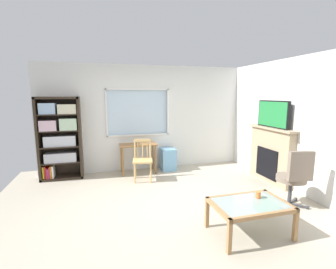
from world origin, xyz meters
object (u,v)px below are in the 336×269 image
object	(u,v)px
sippy_cup	(258,195)
desk_under_window	(138,149)
wooden_chair	(143,160)
office_chair	(295,176)
fireplace	(271,155)
bookshelf	(60,136)
tv	(273,114)
coffee_table	(250,207)
plastic_drawer_unit	(168,159)

from	to	relation	value
sippy_cup	desk_under_window	bearing A→B (deg)	113.00
desk_under_window	sippy_cup	xyz separation A→B (m)	(1.23, -2.90, -0.09)
wooden_chair	office_chair	size ratio (longest dim) A/B	0.90
fireplace	sippy_cup	world-z (taller)	fireplace
bookshelf	fireplace	distance (m)	4.64
bookshelf	tv	world-z (taller)	bookshelf
desk_under_window	sippy_cup	size ratio (longest dim) A/B	9.71
fireplace	tv	xyz separation A→B (m)	(-0.02, 0.00, 0.87)
sippy_cup	office_chair	bearing A→B (deg)	21.11
bookshelf	coffee_table	size ratio (longest dim) A/B	1.83
plastic_drawer_unit	sippy_cup	size ratio (longest dim) A/B	6.02
fireplace	plastic_drawer_unit	bearing A→B (deg)	143.74
plastic_drawer_unit	coffee_table	xyz separation A→B (m)	(0.28, -3.05, 0.11)
desk_under_window	wooden_chair	distance (m)	0.53
plastic_drawer_unit	office_chair	world-z (taller)	office_chair
coffee_table	tv	bearing A→B (deg)	45.58
sippy_cup	fireplace	bearing A→B (deg)	47.16
coffee_table	fireplace	bearing A→B (deg)	45.26
bookshelf	coffee_table	world-z (taller)	bookshelf
bookshelf	office_chair	distance (m)	4.73
wooden_chair	office_chair	xyz separation A→B (m)	(2.17, -2.01, 0.09)
bookshelf	office_chair	size ratio (longest dim) A/B	1.83
wooden_chair	sippy_cup	size ratio (longest dim) A/B	10.00
fireplace	tv	size ratio (longest dim) A/B	1.42
bookshelf	sippy_cup	size ratio (longest dim) A/B	20.32
desk_under_window	coffee_table	bearing A→B (deg)	-71.06
tv	office_chair	xyz separation A→B (m)	(-0.45, -1.17, -0.91)
desk_under_window	coffee_table	world-z (taller)	desk_under_window
desk_under_window	wooden_chair	world-z (taller)	wooden_chair
plastic_drawer_unit	office_chair	distance (m)	2.96
desk_under_window	wooden_chair	bearing A→B (deg)	-88.23
bookshelf	office_chair	xyz separation A→B (m)	(3.91, -2.63, -0.42)
tv	coffee_table	world-z (taller)	tv
plastic_drawer_unit	coffee_table	bearing A→B (deg)	-84.82
desk_under_window	coffee_table	distance (m)	3.18
office_chair	coffee_table	xyz separation A→B (m)	(-1.16, -0.47, -0.17)
fireplace	coffee_table	world-z (taller)	fireplace
plastic_drawer_unit	office_chair	bearing A→B (deg)	-60.80
office_chair	fireplace	bearing A→B (deg)	68.14
wooden_chair	tv	size ratio (longest dim) A/B	1.00
wooden_chair	office_chair	bearing A→B (deg)	-42.74
desk_under_window	fireplace	xyz separation A→B (m)	(2.66, -1.35, 0.01)
bookshelf	wooden_chair	bearing A→B (deg)	-19.69
bookshelf	plastic_drawer_unit	bearing A→B (deg)	-1.33
desk_under_window	coffee_table	xyz separation A→B (m)	(1.03, -3.00, -0.20)
bookshelf	plastic_drawer_unit	distance (m)	2.57
coffee_table	sippy_cup	xyz separation A→B (m)	(0.20, 0.10, 0.11)
plastic_drawer_unit	fireplace	size ratio (longest dim) A/B	0.42
fireplace	office_chair	bearing A→B (deg)	-111.86
tv	office_chair	size ratio (longest dim) A/B	0.90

